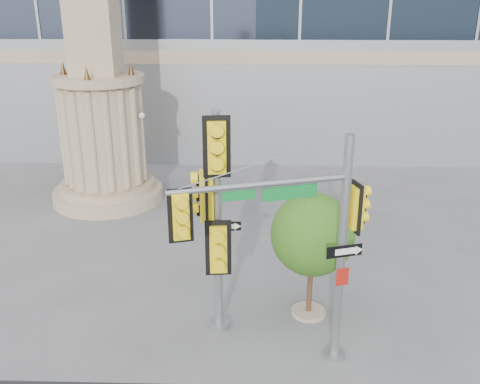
{
  "coord_description": "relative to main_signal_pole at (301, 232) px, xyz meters",
  "views": [
    {
      "loc": [
        0.04,
        -11.42,
        8.04
      ],
      "look_at": [
        -0.36,
        2.0,
        3.01
      ],
      "focal_mm": 40.0,
      "sensor_mm": 36.0,
      "label": 1
    }
  ],
  "objects": [
    {
      "name": "secondary_signal_pole",
      "position": [
        -1.9,
        1.25,
        -0.02
      ],
      "size": [
        1.0,
        0.73,
        5.63
      ],
      "rotation": [
        0.0,
        0.0,
        0.1
      ],
      "color": "slate",
      "rests_on": "ground"
    },
    {
      "name": "ground",
      "position": [
        -1.01,
        1.22,
        -3.33
      ],
      "size": [
        120.0,
        120.0,
        0.0
      ],
      "primitive_type": "plane",
      "color": "#545456",
      "rests_on": "ground"
    },
    {
      "name": "main_signal_pole",
      "position": [
        0.0,
        0.0,
        0.0
      ],
      "size": [
        4.05,
        1.54,
        5.37
      ],
      "rotation": [
        0.0,
        0.0,
        0.29
      ],
      "color": "slate",
      "rests_on": "ground"
    },
    {
      "name": "monument",
      "position": [
        -7.01,
        10.22,
        2.19
      ],
      "size": [
        4.4,
        4.4,
        16.6
      ],
      "color": "gray",
      "rests_on": "ground"
    },
    {
      "name": "street_tree",
      "position": [
        0.53,
        2.07,
        -1.09
      ],
      "size": [
        2.18,
        2.13,
        3.39
      ],
      "color": "gray",
      "rests_on": "ground"
    }
  ]
}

